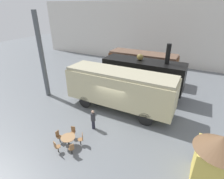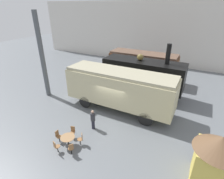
{
  "view_description": "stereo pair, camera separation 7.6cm",
  "coord_description": "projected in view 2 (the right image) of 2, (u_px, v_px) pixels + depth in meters",
  "views": [
    {
      "loc": [
        5.79,
        -11.3,
        8.3
      ],
      "look_at": [
        -0.64,
        1.0,
        1.6
      ],
      "focal_mm": 28.0,
      "sensor_mm": 36.0,
      "label": 1
    },
    {
      "loc": [
        5.86,
        -11.27,
        8.3
      ],
      "look_at": [
        -0.64,
        1.0,
        1.6
      ],
      "focal_mm": 28.0,
      "sensor_mm": 36.0,
      "label": 2
    }
  ],
  "objects": [
    {
      "name": "cafe_chair_0",
      "position": [
        73.0,
        131.0,
        11.98
      ],
      "size": [
        0.37,
        0.39,
        0.87
      ],
      "rotation": [
        0.0,
        0.0,
        5.03
      ],
      "color": "black",
      "rests_on": "ground_plane"
    },
    {
      "name": "passenger_coach_wooden",
      "position": [
        143.0,
        64.0,
        20.97
      ],
      "size": [
        7.92,
        2.59,
        3.32
      ],
      "color": "brown",
      "rests_on": "ground_plane"
    },
    {
      "name": "support_pillar",
      "position": [
        42.0,
        57.0,
        16.29
      ],
      "size": [
        0.44,
        0.44,
        8.0
      ],
      "color": "#4C5156",
      "rests_on": "ground_plane"
    },
    {
      "name": "cafe_table_near",
      "position": [
        68.0,
        139.0,
        11.21
      ],
      "size": [
        0.92,
        0.92,
        0.71
      ],
      "color": "black",
      "rests_on": "ground_plane"
    },
    {
      "name": "visitor_person",
      "position": [
        93.0,
        119.0,
        12.72
      ],
      "size": [
        0.34,
        0.34,
        1.56
      ],
      "color": "#262633",
      "rests_on": "ground_plane"
    },
    {
      "name": "cafe_chair_2",
      "position": [
        56.0,
        146.0,
        10.71
      ],
      "size": [
        0.37,
        0.39,
        0.87
      ],
      "rotation": [
        0.0,
        0.0,
        7.54
      ],
      "color": "black",
      "rests_on": "ground_plane"
    },
    {
      "name": "cafe_chair_1",
      "position": [
        58.0,
        136.0,
        11.59
      ],
      "size": [
        0.36,
        0.36,
        0.87
      ],
      "rotation": [
        0.0,
        0.0,
        6.29
      ],
      "color": "black",
      "rests_on": "ground_plane"
    },
    {
      "name": "ticket_kiosk",
      "position": [
        216.0,
        159.0,
        8.38
      ],
      "size": [
        2.34,
        2.34,
        3.0
      ],
      "color": "#DBC151",
      "rests_on": "ground_plane"
    },
    {
      "name": "ground_plane",
      "position": [
        113.0,
        112.0,
        15.05
      ],
      "size": [
        80.0,
        80.0,
        0.0
      ],
      "primitive_type": "plane",
      "color": "slate"
    },
    {
      "name": "passenger_coach_vintage",
      "position": [
        120.0,
        87.0,
        14.66
      ],
      "size": [
        9.24,
        2.64,
        3.52
      ],
      "color": "beige",
      "rests_on": "ground_plane"
    },
    {
      "name": "steam_locomotive",
      "position": [
        143.0,
        73.0,
        17.4
      ],
      "size": [
        7.93,
        2.44,
        5.3
      ],
      "color": "black",
      "rests_on": "ground_plane"
    },
    {
      "name": "cafe_chair_4",
      "position": [
        81.0,
        138.0,
        11.34
      ],
      "size": [
        0.4,
        0.4,
        0.87
      ],
      "rotation": [
        0.0,
        0.0,
        10.06
      ],
      "color": "black",
      "rests_on": "ground_plane"
    },
    {
      "name": "backdrop_wall",
      "position": [
        162.0,
        34.0,
        25.36
      ],
      "size": [
        44.0,
        0.15,
        9.0
      ],
      "color": "silver",
      "rests_on": "ground_plane"
    },
    {
      "name": "cafe_chair_3",
      "position": [
        71.0,
        148.0,
        10.56
      ],
      "size": [
        0.4,
        0.4,
        0.87
      ],
      "rotation": [
        0.0,
        0.0,
        8.8
      ],
      "color": "black",
      "rests_on": "ground_plane"
    }
  ]
}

